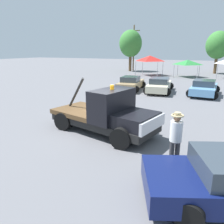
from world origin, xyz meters
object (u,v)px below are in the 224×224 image
at_px(utility_pole, 134,47).
at_px(canopy_tent_red, 150,58).
at_px(person_near_truck, 176,135).
at_px(canopy_tent_green, 188,62).
at_px(parked_car_tan, 131,83).
at_px(tow_truck, 108,115).
at_px(parked_car_cream, 159,85).
at_px(tree_center, 218,45).
at_px(parked_car_skyblue, 204,88).
at_px(tree_left, 131,44).
at_px(traffic_cone, 91,104).

bearing_deg(utility_pole, canopy_tent_red, -51.25).
xyz_separation_m(person_near_truck, canopy_tent_green, (-3.12, 26.59, 0.99)).
relative_size(parked_car_tan, canopy_tent_green, 1.47).
relative_size(tow_truck, parked_car_cream, 1.12).
relative_size(tow_truck, tree_center, 0.84).
bearing_deg(parked_car_cream, parked_car_tan, 85.34).
height_order(canopy_tent_red, canopy_tent_green, canopy_tent_red).
bearing_deg(tow_truck, parked_car_skyblue, 86.10).
xyz_separation_m(parked_car_cream, parked_car_skyblue, (3.86, 0.21, -0.00)).
xyz_separation_m(tree_left, traffic_cone, (7.36, -26.31, -4.63)).
xyz_separation_m(parked_car_cream, utility_pole, (-9.87, 19.50, 3.68)).
height_order(person_near_truck, canopy_tent_red, canopy_tent_red).
bearing_deg(parked_car_cream, canopy_tent_green, -9.90).
xyz_separation_m(parked_car_tan, utility_pole, (-7.06, 19.61, 3.68)).
height_order(person_near_truck, tree_center, tree_center).
distance_m(canopy_tent_red, utility_pole, 8.19).
bearing_deg(tree_left, canopy_tent_red, -44.66).
bearing_deg(traffic_cone, canopy_tent_green, 80.95).
distance_m(person_near_truck, canopy_tent_green, 26.79).
relative_size(canopy_tent_green, tree_center, 0.47).
height_order(tow_truck, person_near_truck, tow_truck).
relative_size(person_near_truck, traffic_cone, 3.42).
bearing_deg(parked_car_skyblue, parked_car_cream, 94.61).
distance_m(tow_truck, canopy_tent_green, 24.96).
bearing_deg(parked_car_skyblue, tree_center, 0.44).
distance_m(parked_car_tan, tree_center, 22.07).
bearing_deg(parked_car_skyblue, traffic_cone, 142.48).
xyz_separation_m(parked_car_tan, tree_center, (7.07, 20.54, 3.88)).
bearing_deg(parked_car_tan, tree_center, -25.37).
height_order(canopy_tent_red, tree_left, tree_left).
bearing_deg(utility_pole, tree_left, -100.57).
bearing_deg(parked_car_cream, canopy_tent_red, 13.13).
distance_m(parked_car_cream, utility_pole, 22.16).
bearing_deg(person_near_truck, canopy_tent_green, 142.38).
xyz_separation_m(parked_car_cream, tree_center, (4.26, 20.43, 3.88)).
relative_size(tow_truck, person_near_truck, 3.01).
height_order(tow_truck, traffic_cone, tow_truck).
bearing_deg(person_near_truck, tree_center, 134.89).
height_order(parked_car_tan, utility_pole, utility_pole).
distance_m(parked_car_skyblue, tree_left, 23.32).
relative_size(canopy_tent_green, traffic_cone, 5.82).
xyz_separation_m(tree_left, tree_center, (14.34, 2.02, -0.36)).
distance_m(tow_truck, canopy_tent_red, 25.38).
distance_m(parked_car_skyblue, canopy_tent_green, 13.67).
height_order(person_near_truck, parked_car_tan, person_near_truck).
bearing_deg(person_near_truck, utility_pole, 158.38).
bearing_deg(traffic_cone, parked_car_tan, 90.70).
relative_size(traffic_cone, utility_pole, 0.07).
distance_m(parked_car_tan, parked_car_skyblue, 6.68).
distance_m(parked_car_skyblue, tree_center, 20.59).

